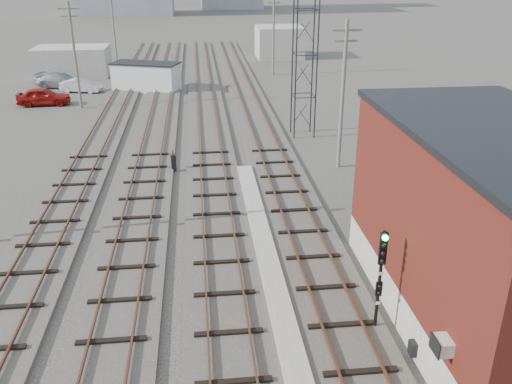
{
  "coord_description": "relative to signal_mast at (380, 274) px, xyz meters",
  "views": [
    {
      "loc": [
        -2.23,
        -3.54,
        12.16
      ],
      "look_at": [
        0.3,
        19.45,
        2.2
      ],
      "focal_mm": 38.0,
      "sensor_mm": 36.0,
      "label": 1
    }
  ],
  "objects": [
    {
      "name": "brick_building",
      "position": [
        3.8,
        0.33,
        1.31
      ],
      "size": [
        6.54,
        12.2,
        7.22
      ],
      "color": "gray",
      "rests_on": "ground"
    },
    {
      "name": "signal_mast",
      "position": [
        0.0,
        0.0,
        0.0
      ],
      "size": [
        0.4,
        0.41,
        3.96
      ],
      "color": "gray",
      "rests_on": "ground"
    },
    {
      "name": "track_right",
      "position": [
        -1.2,
        27.33,
        -2.21
      ],
      "size": [
        3.2,
        90.0,
        0.39
      ],
      "color": "#332D28",
      "rests_on": "ground"
    },
    {
      "name": "track_mid_right",
      "position": [
        -5.2,
        27.33,
        -2.21
      ],
      "size": [
        3.2,
        90.0,
        0.39
      ],
      "color": "#332D28",
      "rests_on": "ground"
    },
    {
      "name": "car_red",
      "position": [
        -19.71,
        34.75,
        -1.53
      ],
      "size": [
        4.69,
        2.01,
        1.58
      ],
      "primitive_type": "imported",
      "rotation": [
        0.0,
        0.0,
        1.6
      ],
      "color": "maroon",
      "rests_on": "ground"
    },
    {
      "name": "ground",
      "position": [
        -3.7,
        48.33,
        -2.32
      ],
      "size": [
        320.0,
        320.0,
        0.0
      ],
      "primitive_type": "plane",
      "color": "#282621",
      "rests_on": "ground"
    },
    {
      "name": "platform_curb",
      "position": [
        -3.2,
        2.33,
        -2.19
      ],
      "size": [
        0.9,
        28.0,
        0.26
      ],
      "primitive_type": "cube",
      "color": "gray",
      "rests_on": "ground"
    },
    {
      "name": "switch_stand",
      "position": [
        -7.57,
        16.67,
        -1.72
      ],
      "size": [
        0.34,
        0.34,
        1.27
      ],
      "rotation": [
        0.0,
        0.0,
        0.19
      ],
      "color": "black",
      "rests_on": "ground"
    },
    {
      "name": "track_left",
      "position": [
        -13.2,
        27.33,
        -2.21
      ],
      "size": [
        3.2,
        90.0,
        0.39
      ],
      "color": "#332D28",
      "rests_on": "ground"
    },
    {
      "name": "track_mid_left",
      "position": [
        -9.2,
        27.33,
        -2.21
      ],
      "size": [
        3.2,
        90.0,
        0.39
      ],
      "color": "#332D28",
      "rests_on": "ground"
    },
    {
      "name": "utility_pole_left_b",
      "position": [
        -16.2,
        33.33,
        2.48
      ],
      "size": [
        1.8,
        0.24,
        9.0
      ],
      "color": "#595147",
      "rests_on": "ground"
    },
    {
      "name": "car_grey",
      "position": [
        -19.74,
        42.02,
        -1.57
      ],
      "size": [
        5.55,
        3.66,
        1.5
      ],
      "primitive_type": "imported",
      "rotation": [
        0.0,
        0.0,
        1.24
      ],
      "color": "gray",
      "rests_on": "ground"
    },
    {
      "name": "shed_left",
      "position": [
        -19.7,
        48.33,
        -0.72
      ],
      "size": [
        8.0,
        5.0,
        3.2
      ],
      "primitive_type": "cube",
      "color": "gray",
      "rests_on": "ground"
    },
    {
      "name": "utility_pole_right_b",
      "position": [
        2.8,
        46.33,
        2.48
      ],
      "size": [
        1.8,
        0.24,
        9.0
      ],
      "color": "#595147",
      "rests_on": "ground"
    },
    {
      "name": "car_silver",
      "position": [
        -17.31,
        39.78,
        -1.65
      ],
      "size": [
        4.26,
        2.32,
        1.33
      ],
      "primitive_type": "imported",
      "rotation": [
        0.0,
        0.0,
        1.33
      ],
      "color": "#B7BAC0",
      "rests_on": "ground"
    },
    {
      "name": "shed_right",
      "position": [
        5.3,
        58.33,
        -0.32
      ],
      "size": [
        6.0,
        6.0,
        4.0
      ],
      "primitive_type": "cube",
      "color": "gray",
      "rests_on": "ground"
    },
    {
      "name": "utility_pole_right_a",
      "position": [
        2.8,
        16.33,
        2.48
      ],
      "size": [
        1.8,
        0.24,
        9.0
      ],
      "color": "#595147",
      "rests_on": "ground"
    },
    {
      "name": "lattice_tower",
      "position": [
        1.8,
        23.33,
        5.18
      ],
      "size": [
        1.6,
        1.6,
        15.0
      ],
      "color": "black",
      "rests_on": "ground"
    },
    {
      "name": "utility_pole_left_c",
      "position": [
        -16.2,
        58.33,
        2.48
      ],
      "size": [
        1.8,
        0.24,
        9.0
      ],
      "color": "#595147",
      "rests_on": "ground"
    },
    {
      "name": "site_trailer",
      "position": [
        -10.91,
        39.8,
        -0.92
      ],
      "size": [
        7.19,
        4.91,
        2.78
      ],
      "rotation": [
        0.0,
        0.0,
        -0.34
      ],
      "color": "silver",
      "rests_on": "ground"
    }
  ]
}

